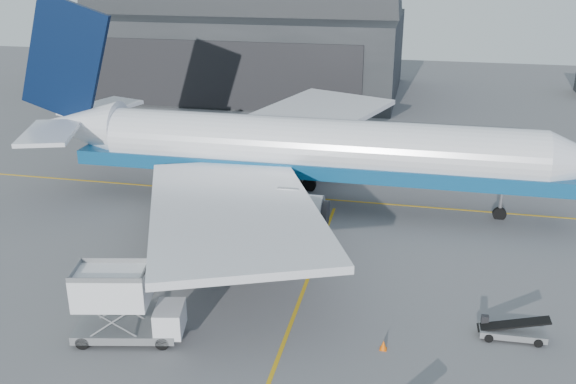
% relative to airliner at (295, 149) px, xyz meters
% --- Properties ---
extents(ground, '(200.00, 200.00, 0.00)m').
position_rel_airliner_xyz_m(ground, '(3.71, -18.61, -5.17)').
color(ground, '#565659').
rests_on(ground, ground).
extents(taxi_lines, '(80.00, 42.12, 0.02)m').
position_rel_airliner_xyz_m(taxi_lines, '(3.71, -5.95, -5.16)').
color(taxi_lines, gold).
rests_on(taxi_lines, ground).
extents(hangar, '(50.00, 28.30, 28.00)m').
position_rel_airliner_xyz_m(hangar, '(-18.29, 46.33, 4.37)').
color(hangar, black).
rests_on(hangar, ground).
extents(airliner, '(52.68, 51.08, 18.49)m').
position_rel_airliner_xyz_m(airliner, '(0.00, 0.00, 0.00)').
color(airliner, white).
rests_on(airliner, ground).
extents(catering_truck, '(6.84, 3.62, 4.47)m').
position_rel_airliner_xyz_m(catering_truck, '(-5.64, -23.40, -2.91)').
color(catering_truck, slate).
rests_on(catering_truck, ground).
extents(pushback_tug, '(4.72, 3.32, 2.00)m').
position_rel_airliner_xyz_m(pushback_tug, '(0.01, -12.37, -4.42)').
color(pushback_tug, black).
rests_on(pushback_tug, ground).
extents(belt_loader_b, '(4.13, 1.54, 1.57)m').
position_rel_airliner_xyz_m(belt_loader_b, '(16.96, -18.59, -4.69)').
color(belt_loader_b, slate).
rests_on(belt_loader_b, ground).
extents(traffic_cone, '(0.41, 0.41, 0.59)m').
position_rel_airliner_xyz_m(traffic_cone, '(9.54, -21.33, -4.89)').
color(traffic_cone, '#E55707').
rests_on(traffic_cone, ground).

